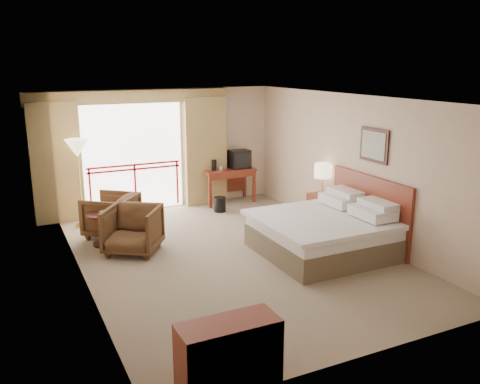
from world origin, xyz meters
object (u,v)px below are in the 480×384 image
table_lamp (323,171)px  floor_lamp (77,152)px  dresser (229,353)px  bed (325,232)px  desk (227,176)px  armchair_near (134,252)px  wastebasket (220,204)px  side_table (103,224)px  armchair_far (112,235)px  nightstand (323,210)px  tv (239,159)px

table_lamp → floor_lamp: floor_lamp is taller
dresser → table_lamp: bearing=43.3°
bed → dresser: (-3.08, -2.69, -0.02)m
desk → dresser: bearing=-118.5°
armchair_near → floor_lamp: 2.53m
desk → wastebasket: bearing=-129.6°
armchair_near → side_table: (-0.41, 0.58, 0.41)m
desk → dresser: size_ratio=1.18×
wastebasket → armchair_far: bearing=-167.1°
nightstand → armchair_near: size_ratio=0.72×
desk → nightstand: bearing=-72.7°
armchair_near → floor_lamp: size_ratio=0.51×
side_table → nightstand: bearing=-10.4°
desk → side_table: 3.73m
side_table → tv: bearing=25.2°
bed → nightstand: (0.87, 1.30, -0.05)m
bed → desk: 3.85m
armchair_far → side_table: side_table is taller
armchair_far → side_table: (-0.26, -0.47, 0.41)m
floor_lamp → table_lamp: bearing=-25.0°
table_lamp → tv: table_lamp is taller
table_lamp → armchair_near: table_lamp is taller
bed → armchair_near: bearing=153.5°
nightstand → side_table: 4.36m
bed → wastebasket: bed is taller
nightstand → dresser: size_ratio=0.62×
table_lamp → armchair_far: (-4.03, 1.21, -1.13)m
table_lamp → floor_lamp: 4.92m
nightstand → bed: bearing=-124.7°
wastebasket → side_table: (-2.79, -1.05, 0.25)m
tv → table_lamp: bearing=-90.2°
bed → armchair_far: size_ratio=2.35×
nightstand → dresser: bearing=-135.7°
nightstand → table_lamp: size_ratio=1.07×
wastebasket → dresser: bearing=-112.7°
desk → wastebasket: desk is taller
wastebasket → floor_lamp: bearing=174.4°
nightstand → floor_lamp: floor_lamp is taller
wastebasket → table_lamp: bearing=-50.0°
bed → armchair_far: 4.09m
tv → desk: bearing=152.1°
table_lamp → wastebasket: bearing=130.0°
table_lamp → tv: bearing=106.2°
nightstand → armchair_far: nightstand is taller
armchair_near → dresser: (-0.06, -4.20, 0.35)m
bed → floor_lamp: floor_lamp is taller
nightstand → armchair_near: bearing=176.0°
wastebasket → armchair_far: (-2.53, -0.58, -0.17)m
bed → floor_lamp: bearing=136.3°
floor_lamp → wastebasket: bearing=-5.6°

